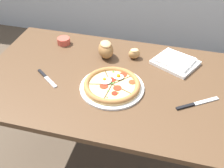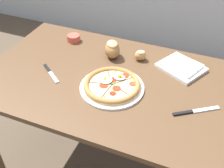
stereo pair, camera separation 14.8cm
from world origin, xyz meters
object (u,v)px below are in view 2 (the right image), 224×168
Objects in this scene: ramekin_bowl at (74,38)px; bread_piece_mid at (141,55)px; dining_table at (111,92)px; bread_piece_near at (112,49)px; knife_main at (51,73)px; napkin_folded at (181,67)px; pizza at (112,85)px; knife_spare at (196,111)px.

ramekin_bowl is 0.48m from bread_piece_mid.
ramekin_bowl reaches higher than dining_table.
bread_piece_near is at bearing -168.90° from bread_piece_mid.
bread_piece_mid is at bearing -5.43° from ramekin_bowl.
bread_piece_mid reaches higher than knife_main.
pizza is at bearing -134.31° from napkin_folded.
knife_main is at bearing -82.30° from ramekin_bowl.
bread_piece_near is 1.70× the size of bread_piece_mid.
bread_piece_mid is at bearing 68.77° from dining_table.
pizza is 2.32× the size of bread_piece_near.
dining_table is 0.50m from ramekin_bowl.
knife_main is 0.82m from knife_spare.
bread_piece_near reaches higher than ramekin_bowl.
pizza is at bearing -67.95° from bread_piece_near.
bread_piece_near reaches higher than napkin_folded.
pizza is at bearing 38.76° from knife_main.
bread_piece_near is (0.31, -0.08, 0.03)m from ramekin_bowl.
dining_table is 8.70× the size of knife_main.
napkin_folded is 0.35m from knife_spare.
bread_piece_mid reaches higher than knife_spare.
knife_main is at bearing -178.09° from pizza.
ramekin_bowl is at bearing 165.69° from bread_piece_near.
knife_main reaches higher than dining_table.
napkin_folded is at bearing 4.60° from bread_piece_near.
pizza is at bearing -62.07° from dining_table.
napkin_folded is 0.25m from bread_piece_mid.
pizza is 0.44m from knife_spare.
knife_main is (0.05, -0.37, -0.02)m from ramekin_bowl.
ramekin_bowl is 0.58× the size of bread_piece_near.
bread_piece_mid is 0.42× the size of knife_spare.
knife_spare is at bearing -23.03° from ramekin_bowl.
knife_main is at bearing -166.15° from dining_table.
bread_piece_mid is 0.54m from knife_main.
dining_table is 4.77× the size of napkin_folded.
ramekin_bowl is at bearing 122.49° from knife_spare.
ramekin_bowl is 0.94m from knife_spare.
bread_piece_near is 0.89× the size of knife_main.
bread_piece_near is 0.40m from knife_main.
dining_table is 0.44m from napkin_folded.
dining_table is at bearing -144.69° from napkin_folded.
ramekin_bowl is at bearing 174.57° from bread_piece_mid.
napkin_folded is 1.45× the size of knife_spare.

